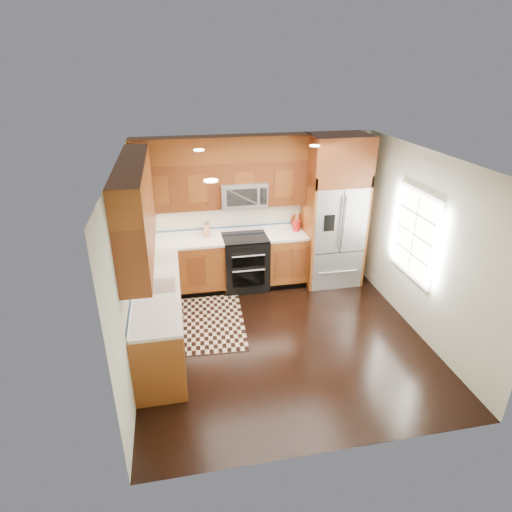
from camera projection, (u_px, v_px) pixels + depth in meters
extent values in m
plane|color=black|center=(282.00, 339.00, 6.19)|extent=(4.00, 4.00, 0.00)
cube|color=silver|center=(256.00, 210.00, 7.43)|extent=(4.00, 0.02, 2.60)
cube|color=silver|center=(128.00, 271.00, 5.29)|extent=(0.02, 4.00, 2.60)
cube|color=silver|center=(423.00, 246.00, 5.99)|extent=(0.02, 4.00, 2.60)
cube|color=white|center=(415.00, 234.00, 6.13)|extent=(0.04, 1.10, 1.30)
cube|color=white|center=(414.00, 234.00, 6.13)|extent=(0.02, 0.95, 1.15)
cube|color=brown|center=(183.00, 268.00, 7.28)|extent=(1.37, 0.60, 0.90)
cube|color=brown|center=(286.00, 259.00, 7.60)|extent=(0.72, 0.60, 0.90)
cube|color=brown|center=(160.00, 317.00, 5.88)|extent=(0.60, 2.40, 0.90)
cube|color=white|center=(226.00, 239.00, 7.22)|extent=(2.85, 0.62, 0.04)
cube|color=white|center=(156.00, 287.00, 5.68)|extent=(0.62, 2.40, 0.04)
cube|color=brown|center=(223.00, 185.00, 6.96)|extent=(2.85, 0.33, 0.75)
cube|color=brown|center=(138.00, 224.00, 5.28)|extent=(0.33, 2.40, 0.75)
cube|color=brown|center=(222.00, 149.00, 6.72)|extent=(2.85, 0.33, 0.40)
cube|color=brown|center=(133.00, 179.00, 5.04)|extent=(0.33, 2.40, 0.40)
cube|color=black|center=(245.00, 263.00, 7.44)|extent=(0.76, 0.64, 0.92)
cube|color=black|center=(245.00, 237.00, 7.24)|extent=(0.76, 0.60, 0.02)
cube|color=black|center=(248.00, 262.00, 7.09)|extent=(0.55, 0.01, 0.18)
cube|color=black|center=(249.00, 279.00, 7.22)|extent=(0.55, 0.01, 0.28)
cylinder|color=#B2B2B7|center=(249.00, 256.00, 7.02)|extent=(0.55, 0.02, 0.02)
cylinder|color=#B2B2B7|center=(249.00, 271.00, 7.13)|extent=(0.55, 0.02, 0.02)
cube|color=#B2B2B7|center=(243.00, 194.00, 7.05)|extent=(0.76, 0.40, 0.42)
cube|color=black|center=(242.00, 198.00, 6.87)|extent=(0.50, 0.01, 0.28)
cube|color=#B2B2B7|center=(332.00, 234.00, 7.49)|extent=(0.90, 0.74, 1.80)
cube|color=black|center=(342.00, 222.00, 7.01)|extent=(0.01, 0.01, 1.08)
cube|color=black|center=(329.00, 223.00, 6.97)|extent=(0.18, 0.01, 0.28)
cube|color=brown|center=(307.00, 230.00, 7.37)|extent=(0.04, 0.74, 2.00)
cube|color=brown|center=(358.00, 227.00, 7.53)|extent=(0.04, 0.74, 2.00)
cube|color=brown|center=(338.00, 159.00, 6.95)|extent=(0.98, 0.74, 0.80)
cube|color=#B2B2B7|center=(156.00, 286.00, 5.67)|extent=(0.50, 0.42, 0.02)
cylinder|color=#B2B2B7|center=(140.00, 271.00, 5.78)|extent=(0.02, 0.02, 0.28)
torus|color=#B2B2B7|center=(139.00, 264.00, 5.65)|extent=(0.18, 0.02, 0.18)
cube|color=black|center=(211.00, 321.00, 6.59)|extent=(1.07, 1.68, 0.01)
cube|color=#B37C57|center=(207.00, 230.00, 7.25)|extent=(0.12, 0.15, 0.20)
cylinder|color=#B31618|center=(296.00, 226.00, 7.49)|extent=(0.17, 0.17, 0.18)
cylinder|color=brown|center=(297.00, 227.00, 7.65)|extent=(0.26, 0.26, 0.02)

